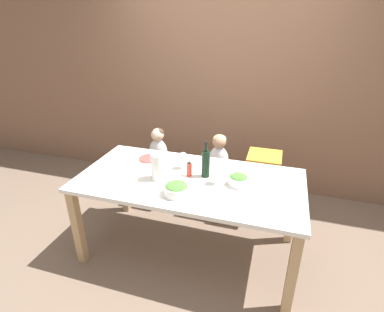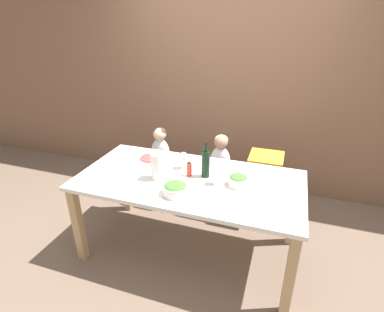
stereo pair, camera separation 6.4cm
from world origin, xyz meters
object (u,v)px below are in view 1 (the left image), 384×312
(person_child_left, at_px, (158,146))
(salad_bowl_small, at_px, (239,180))
(wine_glass_near, at_px, (217,172))
(salad_bowl_large, at_px, (177,189))
(person_child_center, at_px, (219,154))
(dinner_plate_back_left, at_px, (150,158))
(wine_glass_far, at_px, (183,157))
(chair_far_left, at_px, (159,171))
(dinner_plate_front_left, at_px, (117,183))
(chair_right_highchair, at_px, (263,170))
(wine_bottle, at_px, (206,163))
(paper_towel_roll, at_px, (158,167))
(chair_far_center, at_px, (218,179))

(person_child_left, distance_m, salad_bowl_small, 1.25)
(wine_glass_near, xyz_separation_m, salad_bowl_large, (-0.26, -0.24, -0.06))
(person_child_center, bearing_deg, wine_glass_near, -79.06)
(dinner_plate_back_left, bearing_deg, wine_glass_far, -13.28)
(chair_far_left, xyz_separation_m, dinner_plate_front_left, (0.06, -1.00, 0.40))
(chair_right_highchair, bearing_deg, wine_glass_near, -113.55)
(dinner_plate_front_left, bearing_deg, chair_far_left, 93.59)
(wine_bottle, height_order, dinner_plate_front_left, wine_bottle)
(chair_far_left, distance_m, person_child_center, 0.76)
(salad_bowl_large, distance_m, dinner_plate_back_left, 0.70)
(paper_towel_roll, height_order, salad_bowl_large, paper_towel_roll)
(dinner_plate_back_left, bearing_deg, chair_right_highchair, 24.66)
(salad_bowl_small, bearing_deg, paper_towel_roll, -171.48)
(person_child_left, distance_m, wine_glass_far, 0.78)
(person_child_center, height_order, wine_bottle, wine_bottle)
(wine_glass_far, height_order, dinner_plate_front_left, wine_glass_far)
(wine_bottle, distance_m, dinner_plate_front_left, 0.75)
(wine_glass_near, bearing_deg, wine_glass_far, 152.41)
(chair_right_highchair, xyz_separation_m, wine_glass_far, (-0.68, -0.57, 0.31))
(wine_glass_near, bearing_deg, dinner_plate_back_left, 159.42)
(wine_glass_far, relative_size, dinner_plate_front_left, 0.77)
(chair_far_left, height_order, person_child_left, person_child_left)
(chair_right_highchair, bearing_deg, person_child_center, 179.87)
(wine_bottle, relative_size, wine_glass_far, 2.04)
(wine_glass_near, bearing_deg, person_child_left, 138.17)
(chair_far_center, height_order, wine_glass_near, wine_glass_near)
(chair_far_center, distance_m, chair_right_highchair, 0.51)
(person_child_left, height_order, wine_glass_far, wine_glass_far)
(chair_far_center, bearing_deg, chair_right_highchair, -0.00)
(dinner_plate_front_left, height_order, dinner_plate_back_left, same)
(dinner_plate_front_left, bearing_deg, person_child_left, 93.59)
(dinner_plate_front_left, bearing_deg, chair_far_center, 57.55)
(paper_towel_roll, bearing_deg, chair_far_center, 67.24)
(wine_glass_near, xyz_separation_m, dinner_plate_back_left, (-0.72, 0.27, -0.11))
(wine_bottle, bearing_deg, person_child_center, 92.19)
(person_child_left, relative_size, salad_bowl_small, 2.70)
(wine_glass_near, xyz_separation_m, salad_bowl_small, (0.17, 0.04, -0.06))
(wine_bottle, xyz_separation_m, wine_glass_far, (-0.23, 0.09, -0.02))
(person_child_left, distance_m, salad_bowl_large, 1.17)
(chair_far_left, height_order, person_child_center, person_child_center)
(salad_bowl_small, bearing_deg, person_child_center, 113.78)
(chair_far_center, height_order, dinner_plate_back_left, dinner_plate_back_left)
(person_child_left, bearing_deg, person_child_center, 0.00)
(chair_far_left, distance_m, salad_bowl_large, 1.24)
(chair_far_center, relative_size, salad_bowl_small, 2.73)
(chair_far_left, height_order, dinner_plate_front_left, dinner_plate_front_left)
(dinner_plate_front_left, bearing_deg, wine_glass_near, 17.41)
(salad_bowl_large, relative_size, dinner_plate_front_left, 1.00)
(chair_far_left, xyz_separation_m, paper_towel_roll, (0.36, -0.82, 0.50))
(person_child_left, distance_m, wine_glass_near, 1.15)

